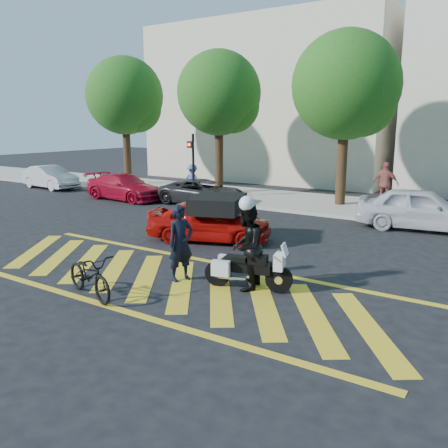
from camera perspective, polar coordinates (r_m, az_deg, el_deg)
The scene contains 19 objects.
ground at distance 11.55m, azimuth -7.10°, elevation -6.76°, with size 90.00×90.00×0.00m, color black.
sidewalk at distance 21.81m, azimuth 13.73°, elevation 2.17°, with size 60.00×5.00×0.15m, color #9E998E.
crosswalk at distance 11.58m, azimuth -7.25°, elevation -6.71°, with size 12.33×4.00×0.01m.
building_left at distance 32.99m, azimuth 6.17°, elevation 14.30°, with size 16.00×8.00×10.00m, color beige.
tree_far_left at distance 28.57m, azimuth -11.57°, elevation 14.56°, with size 4.40×4.40×7.41m.
tree_left at distance 24.46m, azimuth -0.28°, elevation 15.13°, with size 4.20×4.20×7.26m.
tree_center at distance 21.56m, azimuth 14.82°, elevation 15.41°, with size 4.60×4.60×7.56m.
signal_pole at distance 22.67m, azimuth -3.82°, elevation 7.56°, with size 0.28×0.43×3.20m.
officer_bike at distance 11.28m, azimuth -5.24°, elevation -2.31°, with size 0.67×0.44×1.84m, color black.
bicycle at distance 10.70m, azimuth -15.88°, elevation -5.94°, with size 0.65×1.87×0.98m, color black.
police_motorcycle at distance 10.78m, azimuth 2.74°, elevation -5.33°, with size 2.01×0.91×0.90m.
officer_moto at distance 10.65m, azimuth 2.72°, elevation -2.75°, with size 0.96×0.75×1.98m, color black.
red_convertible at distance 15.05m, azimuth -1.74°, elevation 0.42°, with size 1.58×3.92×1.34m, color #A70B07.
parked_far_left at distance 28.94m, azimuth -20.18°, elevation 5.30°, with size 1.37×3.93×1.29m, color #AAAEB2.
parked_left at distance 23.73m, azimuth -11.91°, elevation 4.39°, with size 1.76×4.32×1.25m, color #A70A22.
parked_mid_left at distance 21.80m, azimuth -2.53°, elevation 3.85°, with size 1.93×4.18×1.16m, color black.
parked_mid_right at distance 18.02m, azimuth 22.67°, elevation 1.68°, with size 1.76×4.38×1.49m, color silver.
pedestrian_left at distance 23.74m, azimuth -3.81°, elevation 5.34°, with size 0.99×0.57×1.54m, color #3A5BA0.
pedestrian_right at distance 21.91m, azimuth 18.86°, elevation 4.63°, with size 1.12×0.47×1.91m, color #A15149.
Camera 1 is at (7.14, -8.28, 3.73)m, focal length 38.00 mm.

